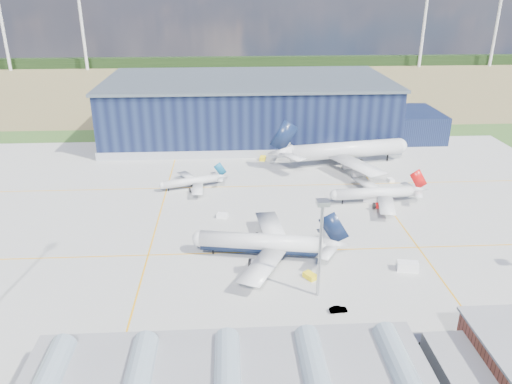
# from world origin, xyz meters

# --- Properties ---
(ground) EXTENTS (600.00, 600.00, 0.00)m
(ground) POSITION_xyz_m (0.00, 0.00, 0.00)
(ground) COLOR #29491B
(ground) RESTS_ON ground
(apron) EXTENTS (220.00, 160.00, 0.08)m
(apron) POSITION_xyz_m (0.00, 10.00, 0.03)
(apron) COLOR gray
(apron) RESTS_ON ground
(farmland) EXTENTS (600.00, 220.00, 0.01)m
(farmland) POSITION_xyz_m (0.00, 220.00, 0.00)
(farmland) COLOR olive
(farmland) RESTS_ON ground
(treeline) EXTENTS (600.00, 8.00, 8.00)m
(treeline) POSITION_xyz_m (0.00, 300.00, 4.00)
(treeline) COLOR black
(treeline) RESTS_ON ground
(hangar) EXTENTS (145.00, 62.00, 26.10)m
(hangar) POSITION_xyz_m (2.81, 94.80, 11.62)
(hangar) COLOR black
(hangar) RESTS_ON ground
(light_mast_center) EXTENTS (2.60, 2.60, 23.00)m
(light_mast_center) POSITION_xyz_m (10.00, -30.00, 15.43)
(light_mast_center) COLOR #B0B2B7
(light_mast_center) RESTS_ON ground
(airliner_navy) EXTENTS (46.24, 45.54, 13.02)m
(airliner_navy) POSITION_xyz_m (-1.21, -12.50, 6.51)
(airliner_navy) COLOR silver
(airliner_navy) RESTS_ON ground
(airliner_red) EXTENTS (33.47, 32.82, 10.37)m
(airliner_red) POSITION_xyz_m (36.13, 19.01, 5.18)
(airliner_red) COLOR silver
(airliner_red) RESTS_ON ground
(airliner_widebody) EXTENTS (64.10, 63.11, 18.18)m
(airliner_widebody) POSITION_xyz_m (35.27, 55.00, 9.09)
(airliner_widebody) COLOR silver
(airliner_widebody) RESTS_ON ground
(airliner_regional) EXTENTS (29.88, 29.54, 7.81)m
(airliner_regional) POSITION_xyz_m (-21.97, 34.33, 3.90)
(airliner_regional) COLOR silver
(airliner_regional) RESTS_ON ground
(gse_tug_a) EXTENTS (3.41, 3.76, 1.34)m
(gse_tug_a) POSITION_xyz_m (9.39, -23.09, 0.67)
(gse_tug_a) COLOR yellow
(gse_tug_a) RESTS_ON ground
(gse_tug_b) EXTENTS (2.40, 3.18, 1.25)m
(gse_tug_b) POSITION_xyz_m (-4.37, -46.00, 0.62)
(gse_tug_b) COLOR yellow
(gse_tug_b) RESTS_ON ground
(gse_cart_a) EXTENTS (2.05, 2.85, 1.17)m
(gse_cart_a) POSITION_xyz_m (47.21, 36.64, 0.58)
(gse_cart_a) COLOR white
(gse_cart_a) RESTS_ON ground
(gse_van_b) EXTENTS (4.69, 3.92, 1.97)m
(gse_van_b) POSITION_xyz_m (35.45, 19.30, 0.98)
(gse_van_b) COLOR white
(gse_van_b) RESTS_ON ground
(gse_tug_c) EXTENTS (2.84, 3.82, 1.51)m
(gse_tug_c) POSITION_xyz_m (4.27, 62.00, 0.75)
(gse_tug_c) COLOR yellow
(gse_tug_c) RESTS_ON ground
(gse_cart_b) EXTENTS (3.51, 2.80, 1.33)m
(gse_cart_b) POSITION_xyz_m (-11.24, 11.07, 0.67)
(gse_cart_b) COLOR white
(gse_cart_b) RESTS_ON ground
(gse_van_c) EXTENTS (5.32, 3.30, 2.38)m
(gse_van_c) POSITION_xyz_m (33.28, -20.98, 1.19)
(gse_van_c) COLOR white
(gse_van_c) RESTS_ON ground
(car_a) EXTENTS (3.44, 1.72, 1.13)m
(car_a) POSITION_xyz_m (27.35, -48.00, 0.56)
(car_a) COLOR #99999E
(car_a) RESTS_ON ground
(car_b) EXTENTS (3.89, 1.63, 1.25)m
(car_b) POSITION_xyz_m (13.31, -36.26, 0.63)
(car_b) COLOR #99999E
(car_b) RESTS_ON ground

